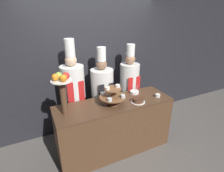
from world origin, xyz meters
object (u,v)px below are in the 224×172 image
chef_left (74,91)px  tiered_stand (113,95)px  serving_bowl_far (134,92)px  chef_center_right (129,85)px  fruit_pedestal (62,87)px  cup_white (158,95)px  chef_center_left (102,91)px  cake_round (138,100)px

chef_left → tiered_stand: bearing=-50.4°
serving_bowl_far → chef_left: (-0.99, 0.38, 0.05)m
tiered_stand → chef_center_right: 0.87m
fruit_pedestal → chef_left: size_ratio=0.32×
tiered_stand → chef_center_right: chef_center_right is taller
cup_white → serving_bowl_far: 0.41m
serving_bowl_far → tiered_stand: bearing=-160.2°
cup_white → chef_center_left: 1.01m
fruit_pedestal → cake_round: fruit_pedestal is taller
tiered_stand → chef_left: 0.75m
chef_left → chef_center_left: chef_left is taller
cup_white → chef_center_right: (-0.16, 0.67, -0.02)m
chef_center_left → chef_center_right: 0.58m
tiered_stand → chef_left: chef_left is taller
fruit_pedestal → chef_left: bearing=63.9°
tiered_stand → chef_left: (-0.47, 0.57, -0.08)m
tiered_stand → chef_center_left: size_ratio=0.24×
serving_bowl_far → chef_left: 1.07m
fruit_pedestal → chef_center_right: (1.37, 0.53, -0.41)m
chef_center_right → tiered_stand: bearing=-138.3°
fruit_pedestal → cup_white: fruit_pedestal is taller
tiered_stand → serving_bowl_far: bearing=19.8°
cup_white → fruit_pedestal: bearing=174.8°
cake_round → chef_left: size_ratio=0.12×
tiered_stand → cake_round: tiered_stand is taller
tiered_stand → chef_center_left: bearing=84.0°
cake_round → chef_center_left: chef_center_left is taller
tiered_stand → serving_bowl_far: 0.57m
fruit_pedestal → chef_left: (0.26, 0.53, -0.34)m
serving_bowl_far → chef_center_right: chef_center_right is taller
tiered_stand → cake_round: 0.43m
fruit_pedestal → chef_center_left: size_ratio=0.35×
fruit_pedestal → tiered_stand: bearing=-3.1°
fruit_pedestal → serving_bowl_far: (1.25, 0.15, -0.39)m
fruit_pedestal → chef_center_left: (0.79, 0.53, -0.44)m
tiered_stand → cup_white: size_ratio=4.96×
tiered_stand → cup_white: (0.80, -0.10, -0.13)m
tiered_stand → cake_round: (0.40, -0.12, -0.12)m
chef_center_left → chef_center_right: bearing=0.0°
cake_round → chef_left: bearing=141.6°
serving_bowl_far → chef_center_left: size_ratio=0.09×
serving_bowl_far → chef_center_left: bearing=140.2°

